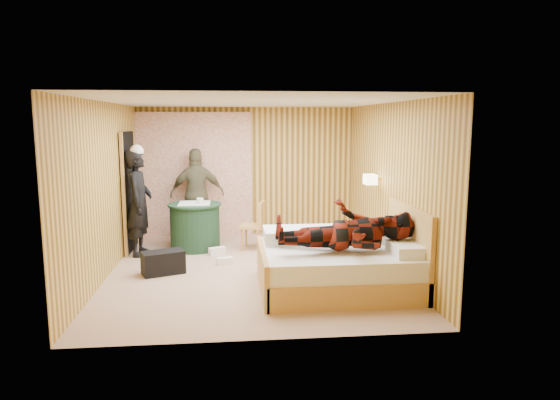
{
  "coord_description": "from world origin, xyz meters",
  "views": [
    {
      "loc": [
        -0.3,
        -7.32,
        2.21
      ],
      "look_at": [
        0.42,
        0.06,
        1.05
      ],
      "focal_mm": 32.0,
      "sensor_mm": 36.0,
      "label": 1
    }
  ],
  "objects": [
    {
      "name": "chair_far",
      "position": [
        -0.95,
        2.07,
        0.54
      ],
      "size": [
        0.46,
        0.46,
        0.93
      ],
      "rotation": [
        0.0,
        0.0,
        0.1
      ],
      "color": "#E3B95D",
      "rests_on": "floor"
    },
    {
      "name": "book_lower",
      "position": [
        1.88,
        0.2,
        0.52
      ],
      "size": [
        0.19,
        0.24,
        0.02
      ],
      "primitive_type": "imported",
      "rotation": [
        0.0,
        0.0,
        0.12
      ],
      "color": "white",
      "rests_on": "nightstand"
    },
    {
      "name": "nightstand",
      "position": [
        1.88,
        0.25,
        0.26
      ],
      "size": [
        0.39,
        0.53,
        0.51
      ],
      "color": "#E3B95D",
      "rests_on": "floor"
    },
    {
      "name": "cup_nightstand",
      "position": [
        1.88,
        0.38,
        0.56
      ],
      "size": [
        0.13,
        0.13,
        0.09
      ],
      "primitive_type": "imported",
      "rotation": [
        0.0,
        0.0,
        -0.41
      ],
      "color": "white",
      "rests_on": "nightstand"
    },
    {
      "name": "floor",
      "position": [
        0.0,
        0.0,
        0.0
      ],
      "size": [
        4.2,
        5.0,
        0.01
      ],
      "primitive_type": "cube",
      "color": "tan",
      "rests_on": "ground"
    },
    {
      "name": "wall_lamp",
      "position": [
        1.92,
        0.45,
        1.3
      ],
      "size": [
        0.26,
        0.24,
        0.16
      ],
      "color": "gold",
      "rests_on": "wall_right"
    },
    {
      "name": "man_on_bed",
      "position": [
        1.15,
        -1.2,
        0.99
      ],
      "size": [
        0.86,
        0.67,
        1.77
      ],
      "primitive_type": "imported",
      "rotation": [
        0.0,
        1.57,
        0.0
      ],
      "color": "#601409",
      "rests_on": "bed"
    },
    {
      "name": "wall_back",
      "position": [
        0.0,
        2.5,
        1.25
      ],
      "size": [
        4.2,
        0.02,
        2.5
      ],
      "primitive_type": "cube",
      "color": "#E5BC57",
      "rests_on": "floor"
    },
    {
      "name": "woman_standing",
      "position": [
        -1.83,
        1.03,
        0.88
      ],
      "size": [
        0.46,
        0.67,
        1.77
      ],
      "primitive_type": "imported",
      "rotation": [
        0.0,
        0.0,
        1.51
      ],
      "color": "black",
      "rests_on": "floor"
    },
    {
      "name": "sneaker_left",
      "position": [
        -0.43,
        0.31,
        0.05
      ],
      "size": [
        0.26,
        0.15,
        0.11
      ],
      "primitive_type": "cube",
      "rotation": [
        0.0,
        0.0,
        0.24
      ],
      "color": "white",
      "rests_on": "floor"
    },
    {
      "name": "man_at_table",
      "position": [
        -0.95,
        2.12,
        0.86
      ],
      "size": [
        1.04,
        0.49,
        1.72
      ],
      "primitive_type": "imported",
      "rotation": [
        0.0,
        0.0,
        3.21
      ],
      "color": "brown",
      "rests_on": "floor"
    },
    {
      "name": "book_upper",
      "position": [
        1.88,
        0.2,
        0.54
      ],
      "size": [
        0.16,
        0.22,
        0.02
      ],
      "primitive_type": "imported",
      "rotation": [
        0.0,
        0.0,
        -0.0
      ],
      "color": "white",
      "rests_on": "nightstand"
    },
    {
      "name": "chair_near",
      "position": [
        0.13,
        1.19,
        0.5
      ],
      "size": [
        0.48,
        0.48,
        0.85
      ],
      "rotation": [
        0.0,
        0.0,
        -1.85
      ],
      "color": "#E3B95D",
      "rests_on": "floor"
    },
    {
      "name": "ceiling",
      "position": [
        0.0,
        0.0,
        2.5
      ],
      "size": [
        4.2,
        5.0,
        0.01
      ],
      "primitive_type": "cube",
      "color": "silver",
      "rests_on": "wall_back"
    },
    {
      "name": "cup_table",
      "position": [
        -0.85,
        1.3,
        0.87
      ],
      "size": [
        0.15,
        0.15,
        0.1
      ],
      "primitive_type": "imported",
      "rotation": [
        0.0,
        0.0,
        0.28
      ],
      "color": "white",
      "rests_on": "round_table"
    },
    {
      "name": "wall_right",
      "position": [
        2.1,
        0.0,
        1.25
      ],
      "size": [
        0.02,
        5.0,
        2.5
      ],
      "primitive_type": "cube",
      "color": "#E5BC57",
      "rests_on": "floor"
    },
    {
      "name": "wall_left",
      "position": [
        -2.1,
        0.0,
        1.25
      ],
      "size": [
        0.02,
        5.0,
        2.5
      ],
      "primitive_type": "cube",
      "color": "#E5BC57",
      "rests_on": "floor"
    },
    {
      "name": "curtain",
      "position": [
        -1.0,
        2.43,
        1.2
      ],
      "size": [
        2.2,
        0.08,
        2.4
      ],
      "primitive_type": "cube",
      "color": "white",
      "rests_on": "floor"
    },
    {
      "name": "doorway",
      "position": [
        -2.06,
        1.4,
        1.02
      ],
      "size": [
        0.06,
        0.9,
        2.05
      ],
      "primitive_type": "cube",
      "color": "black",
      "rests_on": "floor"
    },
    {
      "name": "bed",
      "position": [
        1.12,
        -0.97,
        0.32
      ],
      "size": [
        2.05,
        1.62,
        1.11
      ],
      "color": "#E3B95D",
      "rests_on": "floor"
    },
    {
      "name": "round_table",
      "position": [
        -0.95,
        1.35,
        0.41
      ],
      "size": [
        0.92,
        0.92,
        0.82
      ],
      "color": "#1B3B25",
      "rests_on": "floor"
    },
    {
      "name": "sneaker_right",
      "position": [
        -0.56,
        0.92,
        0.06
      ],
      "size": [
        0.3,
        0.21,
        0.12
      ],
      "primitive_type": "cube",
      "rotation": [
        0.0,
        0.0,
        0.42
      ],
      "color": "white",
      "rests_on": "floor"
    },
    {
      "name": "duffel_bag",
      "position": [
        -1.32,
        -0.09,
        0.17
      ],
      "size": [
        0.67,
        0.51,
        0.34
      ],
      "primitive_type": "cube",
      "rotation": [
        0.0,
        0.0,
        0.37
      ],
      "color": "black",
      "rests_on": "floor"
    }
  ]
}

